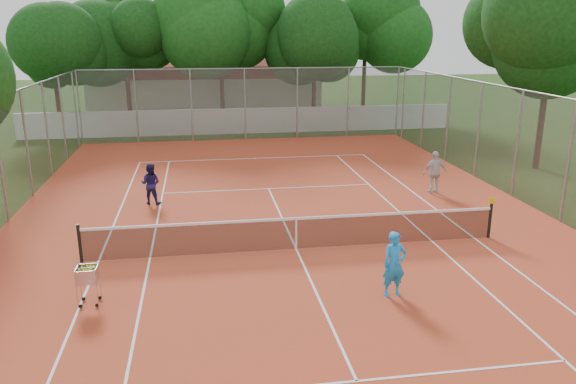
{
  "coord_description": "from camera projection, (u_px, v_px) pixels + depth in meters",
  "views": [
    {
      "loc": [
        -2.6,
        -14.84,
        6.13
      ],
      "look_at": [
        0.0,
        1.5,
        1.3
      ],
      "focal_mm": 35.0,
      "sensor_mm": 36.0,
      "label": 1
    }
  ],
  "objects": [
    {
      "name": "ground",
      "position": [
        296.0,
        250.0,
        16.18
      ],
      "size": [
        120.0,
        120.0,
        0.0
      ],
      "primitive_type": "plane",
      "color": "#1C350E",
      "rests_on": "ground"
    },
    {
      "name": "ball_hopper",
      "position": [
        88.0,
        284.0,
        12.8
      ],
      "size": [
        0.58,
        0.58,
        1.01
      ],
      "primitive_type": "cube",
      "rotation": [
        0.0,
        0.0,
        0.23
      ],
      "color": "#B9BAC0",
      "rests_on": "court_pad"
    },
    {
      "name": "court_pad",
      "position": [
        296.0,
        249.0,
        16.17
      ],
      "size": [
        18.0,
        34.0,
        0.02
      ],
      "primitive_type": "cube",
      "color": "#B74123",
      "rests_on": "ground"
    },
    {
      "name": "boundary_wall",
      "position": [
        243.0,
        121.0,
        33.98
      ],
      "size": [
        26.0,
        0.3,
        1.5
      ],
      "primitive_type": "cube",
      "color": "white",
      "rests_on": "ground"
    },
    {
      "name": "tennis_net",
      "position": [
        296.0,
        233.0,
        16.03
      ],
      "size": [
        11.88,
        0.1,
        0.98
      ],
      "primitive_type": "cube",
      "color": "black",
      "rests_on": "court_pad"
    },
    {
      "name": "player_far_right",
      "position": [
        435.0,
        172.0,
        21.46
      ],
      "size": [
        0.99,
        0.48,
        1.65
      ],
      "primitive_type": "imported",
      "rotation": [
        0.0,
        0.0,
        3.22
      ],
      "color": "silver",
      "rests_on": "court_pad"
    },
    {
      "name": "perimeter_fence",
      "position": [
        296.0,
        183.0,
        15.62
      ],
      "size": [
        18.0,
        34.0,
        4.0
      ],
      "primitive_type": "cube",
      "color": "slate",
      "rests_on": "ground"
    },
    {
      "name": "tropical_trees",
      "position": [
        237.0,
        47.0,
        35.63
      ],
      "size": [
        29.0,
        19.0,
        10.0
      ],
      "primitive_type": "cube",
      "color": "black",
      "rests_on": "ground"
    },
    {
      "name": "player_far_left",
      "position": [
        151.0,
        184.0,
        20.17
      ],
      "size": [
        0.85,
        0.74,
        1.48
      ],
      "primitive_type": "imported",
      "rotation": [
        0.0,
        0.0,
        2.86
      ],
      "color": "#1D1B51",
      "rests_on": "court_pad"
    },
    {
      "name": "court_lines",
      "position": [
        296.0,
        249.0,
        16.17
      ],
      "size": [
        10.98,
        23.78,
        0.01
      ],
      "primitive_type": "cube",
      "color": "white",
      "rests_on": "court_pad"
    },
    {
      "name": "player_near",
      "position": [
        394.0,
        264.0,
        13.15
      ],
      "size": [
        0.62,
        0.45,
        1.59
      ],
      "primitive_type": "imported",
      "rotation": [
        0.0,
        0.0,
        0.12
      ],
      "color": "#1A90E2",
      "rests_on": "court_pad"
    },
    {
      "name": "clubhouse",
      "position": [
        206.0,
        82.0,
        42.75
      ],
      "size": [
        16.4,
        9.0,
        4.4
      ],
      "primitive_type": "cube",
      "color": "beige",
      "rests_on": "ground"
    }
  ]
}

